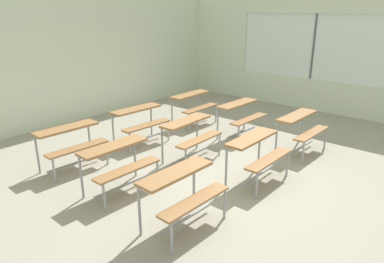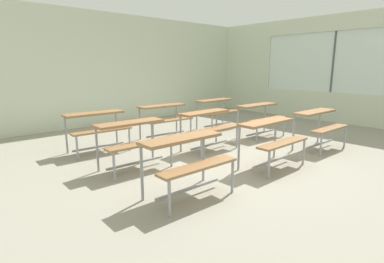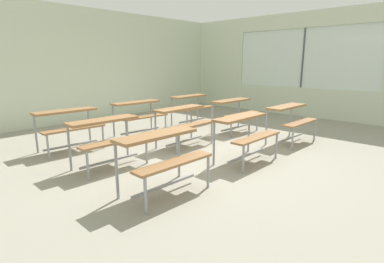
{
  "view_description": "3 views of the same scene",
  "coord_description": "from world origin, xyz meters",
  "px_view_note": "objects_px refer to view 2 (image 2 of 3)",
  "views": [
    {
      "loc": [
        -4.43,
        -3.32,
        2.69
      ],
      "look_at": [
        0.18,
        0.63,
        0.56
      ],
      "focal_mm": 33.2,
      "sensor_mm": 36.0,
      "label": 1
    },
    {
      "loc": [
        -3.8,
        -3.3,
        1.6
      ],
      "look_at": [
        -0.16,
        0.76,
        0.4
      ],
      "focal_mm": 28.0,
      "sensor_mm": 36.0,
      "label": 2
    },
    {
      "loc": [
        -3.8,
        -3.3,
        1.6
      ],
      "look_at": [
        0.02,
        0.29,
        0.37
      ],
      "focal_mm": 28.0,
      "sensor_mm": 36.0,
      "label": 3
    }
  ],
  "objects_px": {
    "desk_bench_r1c0": "(134,134)",
    "desk_bench_r1c2": "(261,112)",
    "desk_bench_r0c1": "(272,133)",
    "desk_bench_r2c1": "(165,113)",
    "desk_bench_r0c2": "(320,121)",
    "desk_bench_r0c0": "(187,153)",
    "desk_bench_r1c1": "(209,121)",
    "desk_bench_r2c2": "(217,107)",
    "desk_bench_r2c0": "(97,122)"
  },
  "relations": [
    {
      "from": "desk_bench_r0c2",
      "to": "desk_bench_r1c0",
      "type": "distance_m",
      "value": 3.58
    },
    {
      "from": "desk_bench_r0c1",
      "to": "desk_bench_r2c2",
      "type": "height_order",
      "value": "same"
    },
    {
      "from": "desk_bench_r2c1",
      "to": "desk_bench_r2c2",
      "type": "xyz_separation_m",
      "value": [
        1.7,
        0.0,
        0.0
      ]
    },
    {
      "from": "desk_bench_r0c1",
      "to": "desk_bench_r1c2",
      "type": "distance_m",
      "value": 2.14
    },
    {
      "from": "desk_bench_r2c2",
      "to": "desk_bench_r2c0",
      "type": "bearing_deg",
      "value": -179.92
    },
    {
      "from": "desk_bench_r1c0",
      "to": "desk_bench_r2c2",
      "type": "relative_size",
      "value": 1.01
    },
    {
      "from": "desk_bench_r2c0",
      "to": "desk_bench_r1c2",
      "type": "bearing_deg",
      "value": -19.52
    },
    {
      "from": "desk_bench_r1c2",
      "to": "desk_bench_r0c1",
      "type": "bearing_deg",
      "value": -137.78
    },
    {
      "from": "desk_bench_r0c2",
      "to": "desk_bench_r2c2",
      "type": "relative_size",
      "value": 1.01
    },
    {
      "from": "desk_bench_r1c0",
      "to": "desk_bench_r2c0",
      "type": "height_order",
      "value": "same"
    },
    {
      "from": "desk_bench_r2c2",
      "to": "desk_bench_r1c0",
      "type": "bearing_deg",
      "value": -158.42
    },
    {
      "from": "desk_bench_r1c0",
      "to": "desk_bench_r1c1",
      "type": "height_order",
      "value": "same"
    },
    {
      "from": "desk_bench_r1c2",
      "to": "desk_bench_r2c0",
      "type": "relative_size",
      "value": 1.0
    },
    {
      "from": "desk_bench_r0c0",
      "to": "desk_bench_r1c2",
      "type": "distance_m",
      "value": 3.61
    },
    {
      "from": "desk_bench_r0c1",
      "to": "desk_bench_r2c1",
      "type": "relative_size",
      "value": 0.98
    },
    {
      "from": "desk_bench_r1c0",
      "to": "desk_bench_r1c2",
      "type": "distance_m",
      "value": 3.31
    },
    {
      "from": "desk_bench_r1c2",
      "to": "desk_bench_r2c1",
      "type": "height_order",
      "value": "same"
    },
    {
      "from": "desk_bench_r0c0",
      "to": "desk_bench_r2c0",
      "type": "height_order",
      "value": "same"
    },
    {
      "from": "desk_bench_r1c2",
      "to": "desk_bench_r2c0",
      "type": "xyz_separation_m",
      "value": [
        -3.31,
        1.32,
        0.0
      ]
    },
    {
      "from": "desk_bench_r0c1",
      "to": "desk_bench_r1c1",
      "type": "distance_m",
      "value": 1.39
    },
    {
      "from": "desk_bench_r1c1",
      "to": "desk_bench_r2c0",
      "type": "height_order",
      "value": "same"
    },
    {
      "from": "desk_bench_r2c0",
      "to": "desk_bench_r1c0",
      "type": "bearing_deg",
      "value": -87.57
    },
    {
      "from": "desk_bench_r0c0",
      "to": "desk_bench_r2c1",
      "type": "distance_m",
      "value": 3.12
    },
    {
      "from": "desk_bench_r0c0",
      "to": "desk_bench_r1c1",
      "type": "height_order",
      "value": "same"
    },
    {
      "from": "desk_bench_r1c0",
      "to": "desk_bench_r2c0",
      "type": "xyz_separation_m",
      "value": [
        -0.01,
        1.3,
        0.0
      ]
    },
    {
      "from": "desk_bench_r0c0",
      "to": "desk_bench_r2c1",
      "type": "relative_size",
      "value": 0.99
    },
    {
      "from": "desk_bench_r0c0",
      "to": "desk_bench_r2c0",
      "type": "relative_size",
      "value": 0.99
    },
    {
      "from": "desk_bench_r1c1",
      "to": "desk_bench_r0c1",
      "type": "bearing_deg",
      "value": -90.63
    },
    {
      "from": "desk_bench_r0c1",
      "to": "desk_bench_r1c1",
      "type": "xyz_separation_m",
      "value": [
        -0.02,
        1.39,
        0.0
      ]
    },
    {
      "from": "desk_bench_r0c1",
      "to": "desk_bench_r0c2",
      "type": "xyz_separation_m",
      "value": [
        1.63,
        -0.0,
        0.0
      ]
    },
    {
      "from": "desk_bench_r1c1",
      "to": "desk_bench_r2c1",
      "type": "bearing_deg",
      "value": 90.98
    },
    {
      "from": "desk_bench_r0c1",
      "to": "desk_bench_r1c2",
      "type": "height_order",
      "value": "same"
    },
    {
      "from": "desk_bench_r0c2",
      "to": "desk_bench_r2c1",
      "type": "height_order",
      "value": "same"
    },
    {
      "from": "desk_bench_r0c2",
      "to": "desk_bench_r1c2",
      "type": "xyz_separation_m",
      "value": [
        0.01,
        1.38,
        0.0
      ]
    },
    {
      "from": "desk_bench_r0c1",
      "to": "desk_bench_r2c1",
      "type": "xyz_separation_m",
      "value": [
        -0.08,
        2.72,
        0.0
      ]
    },
    {
      "from": "desk_bench_r0c2",
      "to": "desk_bench_r0c0",
      "type": "bearing_deg",
      "value": -179.99
    },
    {
      "from": "desk_bench_r0c0",
      "to": "desk_bench_r2c0",
      "type": "bearing_deg",
      "value": 90.25
    },
    {
      "from": "desk_bench_r1c0",
      "to": "desk_bench_r1c2",
      "type": "height_order",
      "value": "same"
    },
    {
      "from": "desk_bench_r1c0",
      "to": "desk_bench_r1c2",
      "type": "relative_size",
      "value": 0.99
    },
    {
      "from": "desk_bench_r1c0",
      "to": "desk_bench_r2c2",
      "type": "bearing_deg",
      "value": 23.2
    },
    {
      "from": "desk_bench_r2c0",
      "to": "desk_bench_r2c1",
      "type": "relative_size",
      "value": 0.99
    },
    {
      "from": "desk_bench_r0c2",
      "to": "desk_bench_r1c1",
      "type": "distance_m",
      "value": 2.16
    },
    {
      "from": "desk_bench_r0c2",
      "to": "desk_bench_r1c1",
      "type": "relative_size",
      "value": 1.0
    },
    {
      "from": "desk_bench_r1c1",
      "to": "desk_bench_r1c2",
      "type": "distance_m",
      "value": 1.66
    },
    {
      "from": "desk_bench_r1c0",
      "to": "desk_bench_r2c2",
      "type": "distance_m",
      "value": 3.55
    },
    {
      "from": "desk_bench_r0c0",
      "to": "desk_bench_r0c1",
      "type": "distance_m",
      "value": 1.72
    },
    {
      "from": "desk_bench_r0c1",
      "to": "desk_bench_r2c2",
      "type": "distance_m",
      "value": 3.17
    },
    {
      "from": "desk_bench_r0c0",
      "to": "desk_bench_r0c2",
      "type": "relative_size",
      "value": 1.0
    },
    {
      "from": "desk_bench_r0c1",
      "to": "desk_bench_r0c2",
      "type": "height_order",
      "value": "same"
    },
    {
      "from": "desk_bench_r0c1",
      "to": "desk_bench_r2c1",
      "type": "height_order",
      "value": "same"
    }
  ]
}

